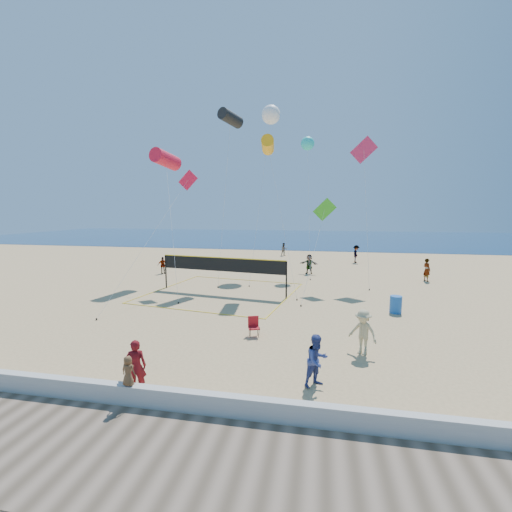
% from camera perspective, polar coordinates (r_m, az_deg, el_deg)
% --- Properties ---
extents(ground, '(120.00, 120.00, 0.00)m').
position_cam_1_polar(ground, '(13.48, -7.16, -17.45)').
color(ground, tan).
rests_on(ground, ground).
extents(ocean, '(140.00, 50.00, 0.03)m').
position_cam_1_polar(ocean, '(73.91, 7.89, 3.10)').
color(ocean, navy).
rests_on(ocean, ground).
extents(seawall, '(32.00, 0.30, 0.60)m').
position_cam_1_polar(seawall, '(10.85, -12.50, -22.39)').
color(seawall, beige).
rests_on(seawall, ground).
extents(boardwalk, '(32.00, 3.60, 0.03)m').
position_cam_1_polar(boardwalk, '(9.51, -17.92, -29.42)').
color(boardwalk, '#766250').
rests_on(boardwalk, ground).
extents(woman, '(0.73, 0.61, 1.72)m').
position_cam_1_polar(woman, '(11.83, -19.38, -16.96)').
color(woman, maroon).
rests_on(woman, ground).
extents(toddler, '(0.47, 0.33, 0.89)m').
position_cam_1_polar(toddler, '(11.17, -20.52, -17.49)').
color(toddler, brown).
rests_on(toddler, seawall).
extents(bystander_a, '(1.06, 1.04, 1.73)m').
position_cam_1_polar(bystander_a, '(11.76, 10.11, -16.77)').
color(bystander_a, '#344183').
rests_on(bystander_a, ground).
extents(bystander_b, '(1.35, 1.20, 1.81)m').
position_cam_1_polar(bystander_b, '(14.53, 17.39, -11.99)').
color(bystander_b, tan).
rests_on(bystander_b, ground).
extents(far_person_0, '(0.94, 0.84, 1.52)m').
position_cam_1_polar(far_person_0, '(32.19, -15.30, -1.50)').
color(far_person_0, gray).
rests_on(far_person_0, ground).
extents(far_person_1, '(1.72, 0.88, 1.77)m').
position_cam_1_polar(far_person_1, '(31.28, 8.84, -1.35)').
color(far_person_1, gray).
rests_on(far_person_1, ground).
extents(far_person_2, '(0.71, 0.80, 1.85)m').
position_cam_1_polar(far_person_2, '(30.98, 26.58, -2.07)').
color(far_person_2, gray).
rests_on(far_person_2, ground).
extents(far_person_3, '(0.97, 0.88, 1.62)m').
position_cam_1_polar(far_person_3, '(43.48, 4.68, 1.11)').
color(far_person_3, gray).
rests_on(far_person_3, ground).
extents(far_person_4, '(0.92, 1.35, 1.93)m').
position_cam_1_polar(far_person_4, '(39.13, 16.35, 0.33)').
color(far_person_4, gray).
rests_on(far_person_4, ground).
extents(camp_chair, '(0.61, 0.71, 1.00)m').
position_cam_1_polar(camp_chair, '(15.90, -0.39, -11.45)').
color(camp_chair, '#A7131A').
rests_on(camp_chair, ground).
extents(trash_barrel, '(0.83, 0.83, 0.97)m').
position_cam_1_polar(trash_barrel, '(20.81, 22.26, -7.49)').
color(trash_barrel, '#1B5AB1').
rests_on(trash_barrel, ground).
extents(volleyball_net, '(10.63, 10.51, 2.50)m').
position_cam_1_polar(volleyball_net, '(23.74, -5.66, -2.08)').
color(volleyball_net, black).
rests_on(volleyball_net, ground).
extents(kite_0, '(4.73, 8.57, 10.53)m').
position_cam_1_polar(kite_0, '(29.32, -14.81, 15.30)').
color(kite_0, red).
rests_on(kite_0, ground).
extents(kite_1, '(1.78, 4.92, 13.63)m').
position_cam_1_polar(kite_1, '(29.43, -4.26, 21.92)').
color(kite_1, black).
rests_on(kite_1, ground).
extents(kite_2, '(3.13, 4.79, 10.94)m').
position_cam_1_polar(kite_2, '(25.76, 1.98, 17.99)').
color(kite_2, '#FFAE12').
rests_on(kite_2, ground).
extents(kite_3, '(2.59, 8.80, 8.64)m').
position_cam_1_polar(kite_3, '(25.42, -12.03, 11.11)').
color(kite_3, red).
rests_on(kite_3, ground).
extents(kite_4, '(2.17, 5.61, 6.61)m').
position_cam_1_polar(kite_4, '(25.19, 11.22, 7.01)').
color(kite_4, green).
rests_on(kite_4, ground).
extents(kite_5, '(2.11, 3.40, 11.39)m').
position_cam_1_polar(kite_5, '(28.75, 17.57, 15.79)').
color(kite_5, '#C72656').
rests_on(kite_5, ground).
extents(kite_6, '(2.31, 10.14, 15.61)m').
position_cam_1_polar(kite_6, '(35.16, 2.50, 22.46)').
color(kite_6, white).
rests_on(kite_6, ground).
extents(kite_7, '(1.35, 5.36, 12.41)m').
position_cam_1_polar(kite_7, '(33.30, 8.60, 18.04)').
color(kite_7, '#28D4CF').
rests_on(kite_7, ground).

